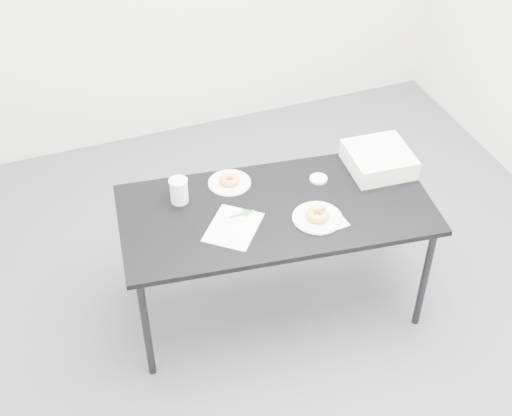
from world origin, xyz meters
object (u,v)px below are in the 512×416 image
object	(u,v)px
bakery_box	(379,159)
plate_near	(317,218)
plate_far	(230,183)
donut_near	(318,214)
donut_far	(229,180)
coffee_cup	(179,191)
table	(276,216)
scorecard	(233,227)
pen	(242,214)

from	to	relation	value
bakery_box	plate_near	bearing A→B (deg)	-146.29
plate_far	bakery_box	distance (m)	0.82
donut_near	donut_far	world-z (taller)	donut_near
donut_far	bakery_box	bearing A→B (deg)	-10.63
donut_near	coffee_cup	xyz separation A→B (m)	(-0.61, 0.37, 0.04)
table	plate_near	bearing A→B (deg)	-36.44
plate_near	bakery_box	world-z (taller)	bakery_box
table	donut_far	size ratio (longest dim) A/B	15.68
table	bakery_box	xyz separation A→B (m)	(0.64, 0.12, 0.11)
scorecard	pen	distance (m)	0.10
pen	table	bearing A→B (deg)	-5.78
donut_far	bakery_box	world-z (taller)	bakery_box
plate_near	scorecard	bearing A→B (deg)	168.27
table	bakery_box	world-z (taller)	bakery_box
table	plate_far	world-z (taller)	plate_far
scorecard	bakery_box	world-z (taller)	bakery_box
coffee_cup	donut_near	bearing A→B (deg)	-31.60
scorecard	plate_near	bearing A→B (deg)	27.42
donut_far	pen	bearing A→B (deg)	-95.41
donut_near	donut_far	distance (m)	0.53
plate_far	table	bearing A→B (deg)	-59.55
donut_far	plate_near	bearing A→B (deg)	-52.95
coffee_cup	plate_far	bearing A→B (deg)	9.88
scorecard	plate_near	size ratio (longest dim) A/B	1.16
donut_far	bakery_box	size ratio (longest dim) A/B	0.33
donut_near	plate_near	bearing A→B (deg)	180.00
scorecard	coffee_cup	world-z (taller)	coffee_cup
table	donut_near	world-z (taller)	donut_near
plate_near	donut_far	bearing A→B (deg)	127.05
bakery_box	table	bearing A→B (deg)	-165.13
plate_far	donut_far	bearing A→B (deg)	0.00
scorecard	bakery_box	size ratio (longest dim) A/B	0.89
plate_far	coffee_cup	distance (m)	0.30
donut_far	plate_far	bearing A→B (deg)	0.00
table	bakery_box	distance (m)	0.66
plate_near	coffee_cup	distance (m)	0.71
plate_far	bakery_box	bearing A→B (deg)	-10.63
donut_near	donut_far	size ratio (longest dim) A/B	1.11
plate_near	plate_far	distance (m)	0.53
plate_far	donut_far	world-z (taller)	donut_far
plate_far	coffee_cup	world-z (taller)	coffee_cup
coffee_cup	scorecard	bearing A→B (deg)	-56.16
table	coffee_cup	world-z (taller)	coffee_cup
donut_near	coffee_cup	bearing A→B (deg)	148.40
plate_near	donut_near	world-z (taller)	donut_near
scorecard	plate_far	distance (m)	0.35
donut_far	coffee_cup	world-z (taller)	coffee_cup
pen	donut_far	distance (m)	0.27
pen	scorecard	bearing A→B (deg)	-137.78
pen	plate_near	xyz separation A→B (m)	(0.34, -0.16, -0.00)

